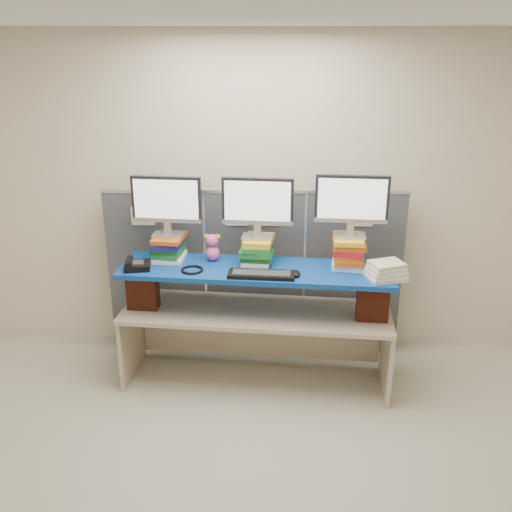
{
  "coord_description": "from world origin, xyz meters",
  "views": [
    {
      "loc": [
        0.1,
        -2.86,
        2.72
      ],
      "look_at": [
        0.02,
        1.27,
        1.13
      ],
      "focal_mm": 40.0,
      "sensor_mm": 36.0,
      "label": 1
    }
  ],
  "objects_px": {
    "monitor_center": "(258,204)",
    "desk_phone": "(136,265)",
    "monitor_right": "(352,202)",
    "keyboard": "(261,274)",
    "blue_board": "(256,270)",
    "monitor_left": "(167,203)",
    "desk": "(256,325)"
  },
  "relations": [
    {
      "from": "desk_phone",
      "to": "monitor_right",
      "type": "bearing_deg",
      "value": -5.43
    },
    {
      "from": "monitor_center",
      "to": "desk_phone",
      "type": "bearing_deg",
      "value": -165.43
    },
    {
      "from": "blue_board",
      "to": "monitor_left",
      "type": "height_order",
      "value": "monitor_left"
    },
    {
      "from": "monitor_right",
      "to": "keyboard",
      "type": "distance_m",
      "value": 0.88
    },
    {
      "from": "monitor_left",
      "to": "monitor_right",
      "type": "relative_size",
      "value": 1.0
    },
    {
      "from": "monitor_center",
      "to": "desk_phone",
      "type": "xyz_separation_m",
      "value": [
        -0.94,
        -0.15,
        -0.45
      ]
    },
    {
      "from": "monitor_left",
      "to": "monitor_center",
      "type": "bearing_deg",
      "value": -0.0
    },
    {
      "from": "monitor_left",
      "to": "desk",
      "type": "bearing_deg",
      "value": -9.34
    },
    {
      "from": "monitor_right",
      "to": "desk_phone",
      "type": "distance_m",
      "value": 1.73
    },
    {
      "from": "monitor_right",
      "to": "keyboard",
      "type": "height_order",
      "value": "monitor_right"
    },
    {
      "from": "desk",
      "to": "keyboard",
      "type": "xyz_separation_m",
      "value": [
        0.04,
        -0.17,
        0.52
      ]
    },
    {
      "from": "keyboard",
      "to": "desk_phone",
      "type": "distance_m",
      "value": 0.98
    },
    {
      "from": "monitor_center",
      "to": "monitor_right",
      "type": "height_order",
      "value": "monitor_right"
    },
    {
      "from": "monitor_left",
      "to": "monitor_center",
      "type": "relative_size",
      "value": 1.0
    },
    {
      "from": "blue_board",
      "to": "monitor_right",
      "type": "xyz_separation_m",
      "value": [
        0.72,
        0.05,
        0.54
      ]
    },
    {
      "from": "blue_board",
      "to": "monitor_left",
      "type": "bearing_deg",
      "value": 170.66
    },
    {
      "from": "monitor_left",
      "to": "monitor_right",
      "type": "xyz_separation_m",
      "value": [
        1.43,
        -0.13,
        0.05
      ]
    },
    {
      "from": "desk",
      "to": "keyboard",
      "type": "height_order",
      "value": "keyboard"
    },
    {
      "from": "desk",
      "to": "monitor_center",
      "type": "height_order",
      "value": "monitor_center"
    },
    {
      "from": "monitor_center",
      "to": "monitor_left",
      "type": "bearing_deg",
      "value": 180.0
    },
    {
      "from": "monitor_center",
      "to": "monitor_right",
      "type": "relative_size",
      "value": 1.0
    },
    {
      "from": "monitor_right",
      "to": "blue_board",
      "type": "bearing_deg",
      "value": -170.6
    },
    {
      "from": "keyboard",
      "to": "monitor_right",
      "type": "bearing_deg",
      "value": 22.31
    },
    {
      "from": "blue_board",
      "to": "keyboard",
      "type": "relative_size",
      "value": 4.16
    },
    {
      "from": "desk_phone",
      "to": "monitor_left",
      "type": "bearing_deg",
      "value": 36.01
    },
    {
      "from": "monitor_right",
      "to": "keyboard",
      "type": "relative_size",
      "value": 1.08
    },
    {
      "from": "blue_board",
      "to": "monitor_right",
      "type": "height_order",
      "value": "monitor_right"
    },
    {
      "from": "monitor_left",
      "to": "monitor_center",
      "type": "height_order",
      "value": "monitor_center"
    },
    {
      "from": "monitor_left",
      "to": "monitor_right",
      "type": "height_order",
      "value": "monitor_right"
    },
    {
      "from": "keyboard",
      "to": "blue_board",
      "type": "bearing_deg",
      "value": 109.27
    },
    {
      "from": "blue_board",
      "to": "keyboard",
      "type": "height_order",
      "value": "keyboard"
    },
    {
      "from": "blue_board",
      "to": "keyboard",
      "type": "distance_m",
      "value": 0.18
    }
  ]
}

